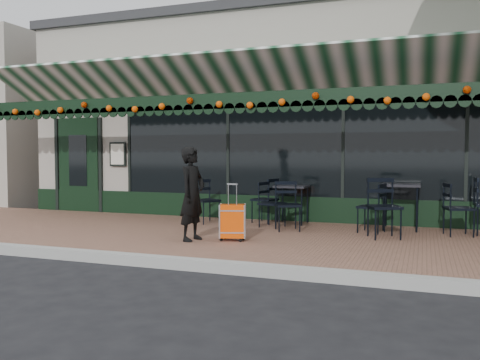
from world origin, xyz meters
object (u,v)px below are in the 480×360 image
(chair_a_front, at_px, (384,208))
(cafe_table_b, at_px, (292,189))
(woman, at_px, (192,194))
(cafe_table_a, at_px, (401,188))
(chair_a_left, at_px, (371,208))
(chair_b_left, at_px, (265,200))
(chair_a_right, at_px, (459,209))
(chair_solo, at_px, (207,201))
(chair_b_front, at_px, (288,206))
(chair_b_right, at_px, (272,204))
(suitcase, at_px, (232,222))

(chair_a_front, bearing_deg, cafe_table_b, 125.31)
(woman, xyz_separation_m, cafe_table_a, (3.02, 2.35, 0.01))
(cafe_table_b, bearing_deg, chair_a_front, -32.23)
(chair_a_left, bearing_deg, chair_b_left, -92.23)
(cafe_table_a, distance_m, chair_a_right, 1.07)
(cafe_table_b, xyz_separation_m, chair_a_right, (2.96, -0.46, -0.23))
(chair_solo, bearing_deg, chair_a_front, -65.28)
(woman, bearing_deg, chair_b_front, -29.33)
(chair_a_right, distance_m, chair_b_left, 3.53)
(chair_a_right, bearing_deg, cafe_table_b, 66.19)
(cafe_table_a, xyz_separation_m, chair_a_front, (-0.21, -1.10, -0.25))
(cafe_table_a, height_order, chair_a_front, chair_a_front)
(chair_a_left, height_order, chair_a_right, chair_a_right)
(chair_a_left, xyz_separation_m, chair_solo, (-3.16, 0.14, 0.00))
(cafe_table_a, xyz_separation_m, chair_a_left, (-0.46, -0.58, -0.31))
(chair_b_left, bearing_deg, cafe_table_a, 104.24)
(cafe_table_b, relative_size, chair_b_right, 0.88)
(chair_a_left, xyz_separation_m, chair_b_right, (-1.79, 0.05, -0.01))
(cafe_table_b, bearing_deg, chair_a_left, -21.60)
(suitcase, relative_size, cafe_table_b, 1.19)
(suitcase, height_order, chair_b_right, suitcase)
(chair_b_left, relative_size, chair_solo, 1.02)
(cafe_table_b, relative_size, chair_b_front, 0.85)
(woman, bearing_deg, chair_solo, 25.21)
(cafe_table_a, bearing_deg, woman, -142.06)
(suitcase, bearing_deg, chair_solo, 107.53)
(chair_a_left, distance_m, chair_b_right, 1.80)
(chair_b_right, bearing_deg, cafe_table_a, -62.86)
(chair_a_right, height_order, chair_a_front, chair_a_front)
(woman, height_order, chair_a_left, woman)
(woman, bearing_deg, cafe_table_b, -14.73)
(woman, xyz_separation_m, cafe_table_b, (1.00, 2.40, -0.06))
(chair_b_front, height_order, chair_solo, chair_b_front)
(cafe_table_a, relative_size, chair_b_right, 0.97)
(chair_b_left, distance_m, chair_b_front, 1.10)
(suitcase, bearing_deg, chair_a_front, 8.17)
(woman, height_order, cafe_table_b, woman)
(chair_b_front, bearing_deg, chair_solo, 141.96)
(chair_b_left, relative_size, chair_b_front, 1.01)
(chair_b_left, bearing_deg, cafe_table_b, 107.54)
(cafe_table_a, xyz_separation_m, chair_b_front, (-1.88, -0.85, -0.30))
(chair_a_right, relative_size, chair_b_right, 1.05)
(woman, bearing_deg, suitcase, -64.05)
(woman, relative_size, chair_a_right, 1.65)
(chair_a_right, bearing_deg, chair_b_left, 68.02)
(chair_a_left, height_order, chair_b_right, chair_a_left)
(chair_solo, bearing_deg, cafe_table_b, -37.45)
(chair_a_right, distance_m, chair_b_front, 2.84)
(woman, relative_size, cafe_table_b, 1.96)
(woman, height_order, chair_b_right, woman)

